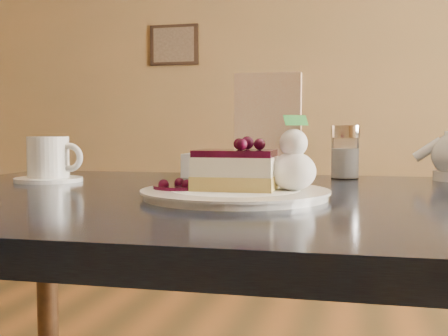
% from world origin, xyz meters
% --- Properties ---
extents(main_table, '(1.23, 0.84, 0.76)m').
position_xyz_m(main_table, '(0.17, 0.45, 0.68)').
color(main_table, black).
rests_on(main_table, ground).
extents(dessert_plate, '(0.28, 0.28, 0.01)m').
position_xyz_m(dessert_plate, '(0.17, 0.40, 0.76)').
color(dessert_plate, white).
rests_on(dessert_plate, main_table).
extents(cheesecake_slice, '(0.12, 0.09, 0.06)m').
position_xyz_m(cheesecake_slice, '(0.17, 0.40, 0.80)').
color(cheesecake_slice, tan).
rests_on(cheesecake_slice, dessert_plate).
extents(whipped_cream, '(0.07, 0.07, 0.06)m').
position_xyz_m(whipped_cream, '(0.26, 0.41, 0.80)').
color(whipped_cream, white).
rests_on(whipped_cream, dessert_plate).
extents(berry_sauce, '(0.08, 0.08, 0.01)m').
position_xyz_m(berry_sauce, '(0.08, 0.39, 0.77)').
color(berry_sauce, black).
rests_on(berry_sauce, dessert_plate).
extents(coffee_set, '(0.14, 0.13, 0.09)m').
position_xyz_m(coffee_set, '(-0.24, 0.56, 0.80)').
color(coffee_set, white).
rests_on(coffee_set, main_table).
extents(menu_card, '(0.14, 0.03, 0.22)m').
position_xyz_m(menu_card, '(0.16, 0.77, 0.87)').
color(menu_card, '#FFF2CB').
rests_on(menu_card, main_table).
extents(sugar_shaker, '(0.06, 0.06, 0.11)m').
position_xyz_m(sugar_shaker, '(0.32, 0.76, 0.81)').
color(sugar_shaker, white).
rests_on(sugar_shaker, main_table).
extents(napkin_stack, '(0.12, 0.12, 0.05)m').
position_xyz_m(napkin_stack, '(0.04, 0.77, 0.78)').
color(napkin_stack, white).
rests_on(napkin_stack, main_table).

